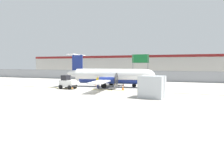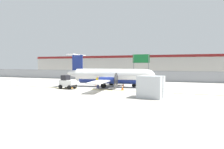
# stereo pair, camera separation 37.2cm
# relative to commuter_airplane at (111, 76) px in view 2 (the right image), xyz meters

# --- Properties ---
(ground_plane) EXTENTS (140.00, 140.00, 0.01)m
(ground_plane) POSITION_rel_commuter_airplane_xyz_m (-1.07, -3.77, -1.60)
(ground_plane) COLOR #ADA89E
(perimeter_fence) EXTENTS (98.00, 0.10, 2.10)m
(perimeter_fence) POSITION_rel_commuter_airplane_xyz_m (-1.07, 12.23, -0.49)
(perimeter_fence) COLOR gray
(perimeter_fence) RESTS_ON ground
(parking_lot_strip) EXTENTS (98.00, 17.00, 0.12)m
(parking_lot_strip) POSITION_rel_commuter_airplane_xyz_m (-1.07, 23.73, -1.54)
(parking_lot_strip) COLOR #38383A
(parking_lot_strip) RESTS_ON ground
(background_building) EXTENTS (91.00, 8.10, 6.50)m
(background_building) POSITION_rel_commuter_airplane_xyz_m (-1.07, 42.22, 1.66)
(background_building) COLOR beige
(background_building) RESTS_ON ground
(commuter_airplane) EXTENTS (13.67, 16.08, 4.92)m
(commuter_airplane) POSITION_rel_commuter_airplane_xyz_m (0.00, 0.00, 0.00)
(commuter_airplane) COLOR white
(commuter_airplane) RESTS_ON ground
(baggage_tug) EXTENTS (2.45, 1.62, 1.88)m
(baggage_tug) POSITION_rel_commuter_airplane_xyz_m (-4.84, -4.34, -0.75)
(baggage_tug) COLOR silver
(baggage_tug) RESTS_ON ground
(ground_crew_worker) EXTENTS (0.55, 0.38, 1.70)m
(ground_crew_worker) POSITION_rel_commuter_airplane_xyz_m (-1.03, -2.56, -0.65)
(ground_crew_worker) COLOR #191E4C
(ground_crew_worker) RESTS_ON ground
(cargo_container) EXTENTS (2.66, 2.32, 2.20)m
(cargo_container) POSITION_rel_commuter_airplane_xyz_m (7.19, -7.80, -0.50)
(cargo_container) COLOR #B7BCC1
(cargo_container) RESTS_ON ground
(traffic_cone_near_left) EXTENTS (0.36, 0.36, 0.64)m
(traffic_cone_near_left) POSITION_rel_commuter_airplane_xyz_m (-3.05, 1.24, -1.29)
(traffic_cone_near_left) COLOR orange
(traffic_cone_near_left) RESTS_ON ground
(traffic_cone_near_right) EXTENTS (0.36, 0.36, 0.64)m
(traffic_cone_near_right) POSITION_rel_commuter_airplane_xyz_m (2.70, -2.99, -1.29)
(traffic_cone_near_right) COLOR orange
(traffic_cone_near_right) RESTS_ON ground
(traffic_cone_far_left) EXTENTS (0.36, 0.36, 0.64)m
(traffic_cone_far_left) POSITION_rel_commuter_airplane_xyz_m (1.61, 0.80, -1.29)
(traffic_cone_far_left) COLOR orange
(traffic_cone_far_left) RESTS_ON ground
(traffic_cone_far_right) EXTENTS (0.36, 0.36, 0.64)m
(traffic_cone_far_right) POSITION_rel_commuter_airplane_xyz_m (-4.75, -3.37, -1.29)
(traffic_cone_far_right) COLOR orange
(traffic_cone_far_right) RESTS_ON ground
(parked_car_0) EXTENTS (4.32, 2.26, 1.58)m
(parked_car_0) POSITION_rel_commuter_airplane_xyz_m (-13.23, 27.70, -0.71)
(parked_car_0) COLOR navy
(parked_car_0) RESTS_ON parking_lot_strip
(parked_car_1) EXTENTS (4.39, 2.43, 1.58)m
(parked_car_1) POSITION_rel_commuter_airplane_xyz_m (-4.32, 23.77, -0.71)
(parked_car_1) COLOR #B28C19
(parked_car_1) RESTS_ON parking_lot_strip
(parked_car_2) EXTENTS (4.32, 2.26, 1.58)m
(parked_car_2) POSITION_rel_commuter_airplane_xyz_m (3.25, 18.65, -0.71)
(parked_car_2) COLOR slate
(parked_car_2) RESTS_ON parking_lot_strip
(parked_car_3) EXTENTS (4.31, 2.24, 1.58)m
(parked_car_3) POSITION_rel_commuter_airplane_xyz_m (11.88, 23.80, -0.71)
(parked_car_3) COLOR #19662D
(parked_car_3) RESTS_ON parking_lot_strip
(highway_sign) EXTENTS (3.60, 0.14, 5.50)m
(highway_sign) POSITION_rel_commuter_airplane_xyz_m (1.54, 13.85, 2.54)
(highway_sign) COLOR slate
(highway_sign) RESTS_ON ground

